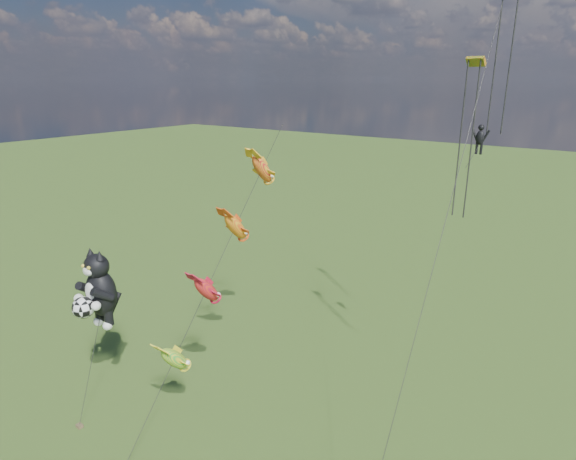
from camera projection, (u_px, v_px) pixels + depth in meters
The scene contains 4 objects.
ground at pixel (131, 388), 33.60m from camera, with size 300.00×300.00×0.00m, color #203F0F.
cat_kite_rig at pixel (97, 290), 29.81m from camera, with size 2.41×4.15×10.80m.
fish_windsock_rig at pixel (221, 258), 30.08m from camera, with size 1.26×15.96×17.72m.
parafoil_rig at pixel (482, 117), 25.98m from camera, with size 1.80×17.53×27.66m.
Camera 1 is at (25.65, -17.02, 20.62)m, focal length 30.00 mm.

